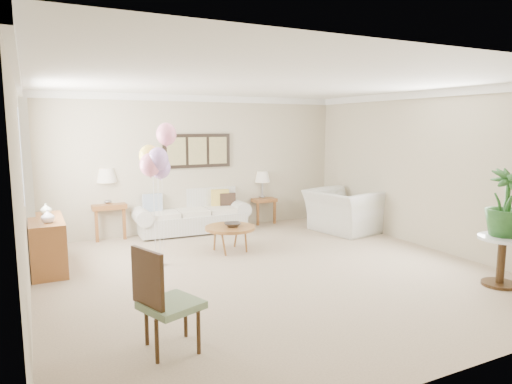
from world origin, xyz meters
TOP-DOWN VIEW (x-y plane):
  - ground_plane at (0.00, 0.00)m, footprint 6.00×6.00m
  - room_shell at (-0.11, 0.09)m, footprint 6.04×6.04m
  - wall_art_triptych at (0.00, 2.96)m, footprint 1.35×0.06m
  - sofa at (-0.20, 2.85)m, footprint 2.24×0.90m
  - end_table_left at (-1.69, 3.03)m, footprint 0.59×0.54m
  - end_table_right at (1.41, 2.95)m, footprint 0.49×0.45m
  - lamp_left at (-1.69, 3.03)m, footprint 0.36×0.36m
  - lamp_right at (1.41, 2.95)m, footprint 0.31×0.31m
  - coffee_table at (-0.07, 1.23)m, footprint 0.82×0.82m
  - decor_bowl at (-0.04, 1.20)m, footprint 0.34×0.34m
  - armchair at (2.43, 1.55)m, footprint 1.29×1.41m
  - side_table at (2.38, -1.79)m, footprint 0.59×0.59m
  - potted_plant at (2.42, -1.77)m, footprint 0.55×0.55m
  - accent_chair at (-1.92, -1.56)m, footprint 0.60×0.60m
  - credenza at (-2.76, 1.50)m, footprint 0.46×1.20m
  - vase_white at (-2.74, 1.19)m, footprint 0.20×0.20m
  - vase_sage at (-2.74, 1.81)m, footprint 0.18×0.18m
  - balloon_cluster at (-1.29, 0.98)m, footprint 0.58×0.53m

SIDE VIEW (x-z plane):
  - ground_plane at x=0.00m, z-range 0.00..0.00m
  - sofa at x=-0.20m, z-range -0.09..0.73m
  - credenza at x=-2.76m, z-range 0.00..0.74m
  - coffee_table at x=-0.07m, z-range 0.17..0.59m
  - armchair at x=2.43m, z-range 0.00..0.81m
  - decor_bowl at x=-0.04m, z-range 0.41..0.48m
  - end_table_right at x=1.41m, z-range 0.18..0.71m
  - side_table at x=2.38m, z-range 0.16..0.81m
  - accent_chair at x=-1.92m, z-range 0.02..0.98m
  - end_table_left at x=-1.69m, z-range 0.22..0.86m
  - vase_sage at x=-2.74m, z-range 0.74..0.91m
  - vase_white at x=-2.74m, z-range 0.74..0.92m
  - lamp_right at x=1.41m, z-range 0.68..1.23m
  - potted_plant at x=2.42m, z-range 0.64..1.49m
  - lamp_left at x=-1.69m, z-range 0.81..1.45m
  - wall_art_triptych at x=0.00m, z-range 1.23..1.88m
  - balloon_cluster at x=-1.29m, z-range 0.55..2.63m
  - room_shell at x=-0.11m, z-range 0.33..2.93m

